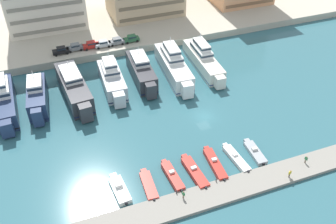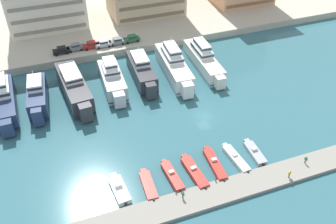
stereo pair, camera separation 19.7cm
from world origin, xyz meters
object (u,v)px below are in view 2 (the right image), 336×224
(car_silver_center_left, at_px, (103,43))
(pedestrian_near_edge, at_px, (306,159))
(yacht_navy_far_left, at_px, (4,100))
(motorboat_red_left, at_px, (148,185))
(yacht_silver_center_left, at_px, (112,79))
(car_black_far_left, at_px, (61,50))
(motorboat_red_mid_left, at_px, (172,176))
(car_grey_left, at_px, (75,47))
(motorboat_grey_mid_right, at_px, (255,152))
(motorboat_white_far_left, at_px, (119,189))
(yacht_charcoal_mid_left, at_px, (74,88))
(motorboat_white_center_right, at_px, (236,158))
(yacht_ivory_mid_right, at_px, (203,59))
(yacht_white_center_right, at_px, (174,65))
(pedestrian_mid_deck, at_px, (183,194))
(car_green_center_right, at_px, (132,38))
(car_grey_center, at_px, (117,41))
(pedestrian_far_side, at_px, (290,173))
(yacht_charcoal_center, at_px, (142,71))
(motorboat_red_center, at_px, (215,164))
(car_red_mid_left, at_px, (91,45))
(yacht_navy_left, at_px, (38,96))
(motorboat_red_center_left, at_px, (194,172))

(car_silver_center_left, bearing_deg, pedestrian_near_edge, -64.40)
(yacht_navy_far_left, height_order, motorboat_red_left, yacht_navy_far_left)
(yacht_navy_far_left, xyz_separation_m, yacht_silver_center_left, (22.80, 0.03, -0.15))
(yacht_navy_far_left, bearing_deg, car_black_far_left, 49.35)
(motorboat_red_mid_left, xyz_separation_m, car_silver_center_left, (-1.46, 45.65, 2.34))
(car_grey_left, height_order, car_silver_center_left, same)
(motorboat_grey_mid_right, bearing_deg, motorboat_white_far_left, 179.56)
(yacht_charcoal_mid_left, distance_m, motorboat_white_far_left, 29.01)
(motorboat_white_center_right, bearing_deg, yacht_ivory_mid_right, 76.20)
(car_grey_left, bearing_deg, yacht_silver_center_left, -72.01)
(yacht_white_center_right, xyz_separation_m, motorboat_red_left, (-16.19, -30.49, -2.11))
(car_grey_left, bearing_deg, pedestrian_mid_deck, -80.75)
(car_green_center_right, bearing_deg, car_black_far_left, 179.75)
(car_grey_center, bearing_deg, pedestrian_far_side, -72.95)
(yacht_charcoal_center, bearing_deg, motorboat_red_center, -82.76)
(yacht_navy_far_left, relative_size, motorboat_red_left, 2.67)
(motorboat_red_left, xyz_separation_m, car_grey_center, (6.56, 46.15, 2.45))
(yacht_silver_center_left, relative_size, motorboat_white_far_left, 2.33)
(car_green_center_right, xyz_separation_m, pedestrian_far_side, (12.25, -52.94, -1.30))
(car_red_mid_left, distance_m, pedestrian_mid_deck, 51.26)
(yacht_charcoal_mid_left, bearing_deg, car_black_far_left, 91.46)
(yacht_silver_center_left, relative_size, motorboat_grey_mid_right, 2.36)
(car_red_mid_left, bearing_deg, motorboat_red_left, -89.97)
(yacht_silver_center_left, xyz_separation_m, pedestrian_far_side, (21.39, -36.87, -0.81))
(yacht_navy_left, relative_size, pedestrian_far_side, 9.28)
(motorboat_red_left, distance_m, motorboat_white_center_right, 16.59)
(yacht_ivory_mid_right, height_order, car_green_center_right, yacht_ivory_mid_right)
(car_silver_center_left, distance_m, car_grey_center, 3.62)
(pedestrian_far_side, bearing_deg, motorboat_white_center_right, 130.86)
(yacht_charcoal_center, height_order, motorboat_grey_mid_right, yacht_charcoal_center)
(yacht_navy_far_left, height_order, motorboat_red_mid_left, yacht_navy_far_left)
(yacht_ivory_mid_right, relative_size, car_green_center_right, 4.90)
(motorboat_white_far_left, bearing_deg, motorboat_red_mid_left, -2.67)
(motorboat_red_mid_left, distance_m, pedestrian_far_side, 19.73)
(motorboat_grey_mid_right, xyz_separation_m, car_silver_center_left, (-17.63, 45.42, 2.48))
(car_green_center_right, height_order, pedestrian_mid_deck, car_green_center_right)
(yacht_charcoal_mid_left, xyz_separation_m, motorboat_red_center_left, (15.41, -29.68, -1.93))
(motorboat_white_center_right, height_order, pedestrian_mid_deck, pedestrian_mid_deck)
(motorboat_red_center_left, distance_m, motorboat_red_center, 4.12)
(motorboat_white_center_right, xyz_separation_m, car_black_far_left, (-24.11, 45.87, 2.44))
(pedestrian_far_side, bearing_deg, motorboat_red_mid_left, 158.82)
(yacht_silver_center_left, height_order, yacht_white_center_right, yacht_white_center_right)
(yacht_white_center_right, relative_size, car_green_center_right, 4.96)
(motorboat_red_center_left, distance_m, car_black_far_left, 48.99)
(yacht_white_center_right, relative_size, yacht_ivory_mid_right, 1.01)
(yacht_ivory_mid_right, bearing_deg, yacht_navy_far_left, -178.70)
(yacht_charcoal_mid_left, relative_size, car_black_far_left, 4.85)
(yacht_charcoal_center, distance_m, motorboat_grey_mid_right, 32.76)
(yacht_ivory_mid_right, bearing_deg, yacht_navy_left, -176.96)
(motorboat_red_left, relative_size, pedestrian_far_side, 4.39)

